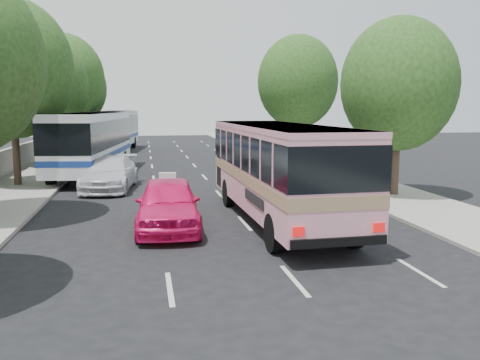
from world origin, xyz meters
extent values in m
plane|color=black|center=(0.00, 0.00, 0.00)|extent=(120.00, 120.00, 0.00)
cube|color=#9E998E|center=(-8.50, 20.00, 0.07)|extent=(4.00, 90.00, 0.15)
cube|color=#9E998E|center=(8.50, 20.00, 0.06)|extent=(4.00, 90.00, 0.12)
cube|color=#9E998E|center=(-10.30, 20.00, 0.90)|extent=(0.30, 90.00, 1.50)
cylinder|color=#38281E|center=(-8.70, 14.00, 1.90)|extent=(0.36, 0.36, 3.80)
ellipsoid|color=#1C4117|center=(-8.70, 14.00, 5.90)|extent=(6.00, 6.00, 6.90)
sphere|color=#1C4117|center=(-8.30, 13.70, 7.10)|extent=(3.90, 3.90, 3.90)
cylinder|color=#38281E|center=(-8.60, 22.00, 1.75)|extent=(0.36, 0.36, 3.50)
ellipsoid|color=#1C4117|center=(-8.60, 22.00, 5.43)|extent=(5.52, 5.52, 6.35)
sphere|color=#1C4117|center=(-8.20, 21.70, 6.53)|extent=(3.59, 3.59, 3.59)
cylinder|color=#38281E|center=(-8.50, 30.00, 2.00)|extent=(0.36, 0.36, 3.99)
ellipsoid|color=#1C4117|center=(-8.50, 30.00, 6.20)|extent=(6.30, 6.30, 7.24)
sphere|color=#1C4117|center=(-8.10, 29.70, 7.46)|extent=(4.09, 4.09, 4.09)
cylinder|color=#38281E|center=(-8.70, 38.00, 1.86)|extent=(0.36, 0.36, 3.72)
ellipsoid|color=#1C4117|center=(-8.70, 38.00, 5.78)|extent=(5.88, 5.88, 6.76)
sphere|color=#1C4117|center=(-8.30, 37.70, 6.96)|extent=(3.82, 3.82, 3.82)
cylinder|color=#38281E|center=(8.70, 8.00, 1.61)|extent=(0.36, 0.36, 3.23)
ellipsoid|color=#1C4117|center=(8.70, 8.00, 5.01)|extent=(5.10, 5.10, 5.87)
sphere|color=#1C4117|center=(9.10, 7.70, 6.04)|extent=(3.32, 3.31, 3.31)
cylinder|color=#38281E|center=(9.00, 24.00, 1.90)|extent=(0.36, 0.36, 3.80)
ellipsoid|color=#1C4117|center=(9.00, 24.00, 5.90)|extent=(6.00, 6.00, 6.90)
sphere|color=#1C4117|center=(9.40, 23.70, 7.10)|extent=(3.90, 3.90, 3.90)
cube|color=pink|center=(2.21, 4.00, 1.99)|extent=(2.92, 10.74, 2.86)
cube|color=#9E7A59|center=(2.21, 4.00, 1.66)|extent=(2.96, 10.76, 0.37)
cube|color=black|center=(2.21, 4.00, 2.51)|extent=(2.98, 10.77, 1.17)
cube|color=pink|center=(2.21, 4.00, 3.33)|extent=(2.94, 10.76, 0.17)
cylinder|color=black|center=(0.95, 7.17, 0.56)|extent=(0.35, 1.12, 1.11)
cylinder|color=black|center=(3.32, 7.23, 0.56)|extent=(0.35, 1.12, 1.11)
cylinder|color=black|center=(1.11, 0.34, 0.56)|extent=(0.35, 1.12, 1.11)
cylinder|color=black|center=(3.48, 0.40, 0.56)|extent=(0.35, 1.12, 1.11)
imported|color=#F31567|center=(-1.66, 3.63, 0.86)|extent=(2.28, 5.15, 1.72)
imported|color=silver|center=(-4.06, 12.41, 0.79)|extent=(2.90, 5.69, 1.58)
cube|color=white|center=(-5.42, 18.05, 2.12)|extent=(4.07, 12.49, 3.12)
cube|color=black|center=(-5.42, 18.05, 2.50)|extent=(4.12, 12.53, 1.53)
cube|color=navy|center=(-5.42, 18.05, 1.33)|extent=(4.11, 12.52, 0.31)
cube|color=white|center=(-5.42, 18.05, 3.61)|extent=(4.09, 12.52, 0.14)
cylinder|color=black|center=(-6.09, 22.04, 0.56)|extent=(0.46, 1.16, 1.12)
cylinder|color=black|center=(-3.80, 21.76, 0.56)|extent=(0.46, 1.16, 1.12)
cylinder|color=black|center=(-7.08, 13.92, 0.56)|extent=(0.46, 1.16, 1.12)
cylinder|color=black|center=(-4.79, 13.65, 0.56)|extent=(0.46, 1.16, 1.12)
cube|color=silver|center=(-5.04, 34.70, 2.11)|extent=(4.14, 12.41, 3.10)
cube|color=black|center=(-5.04, 34.70, 2.49)|extent=(4.20, 12.45, 1.52)
cube|color=navy|center=(-5.04, 34.70, 1.32)|extent=(4.19, 12.44, 0.30)
cube|color=silver|center=(-5.04, 34.70, 3.58)|extent=(4.17, 12.44, 0.14)
cylinder|color=black|center=(-5.67, 38.68, 0.56)|extent=(0.47, 1.15, 1.12)
cylinder|color=black|center=(-3.41, 38.38, 0.56)|extent=(0.47, 1.15, 1.12)
cylinder|color=black|center=(-6.73, 30.62, 0.56)|extent=(0.47, 1.15, 1.12)
cylinder|color=black|center=(-4.46, 30.33, 0.56)|extent=(0.47, 1.15, 1.12)
cube|color=silver|center=(-1.66, 3.63, 1.81)|extent=(0.56, 0.21, 0.18)
camera|label=1|loc=(-2.37, -13.00, 4.04)|focal=38.00mm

